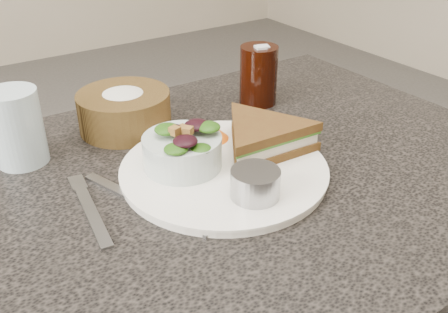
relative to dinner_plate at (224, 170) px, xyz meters
The scene contains 10 objects.
dinner_plate is the anchor object (origin of this frame).
sandwich 0.08m from the dinner_plate, ahead, with size 0.18×0.18×0.05m, color #4B3414, non-canonical shape.
salad_bowl 0.07m from the dinner_plate, 145.63° to the left, with size 0.12×0.12×0.07m, color #B6C5C0, non-canonical shape.
dressing_ramekin 0.09m from the dinner_plate, 96.07° to the right, with size 0.07×0.07×0.04m, color gray.
orange_wedge 0.09m from the dinner_plate, 70.50° to the left, with size 0.06×0.06×0.03m, color orange.
fork 0.20m from the dinner_plate, behind, with size 0.02×0.16×0.00m, color #9B9EA2.
knife 0.13m from the dinner_plate, behind, with size 0.01×0.23×0.00m, color #AFB1B7.
bread_basket 0.23m from the dinner_plate, 104.36° to the left, with size 0.16×0.16×0.09m, color brown, non-canonical shape.
cola_glass 0.28m from the dinner_plate, 42.24° to the left, with size 0.07×0.07×0.12m, color black, non-canonical shape.
water_glass 0.32m from the dinner_plate, 139.11° to the left, with size 0.08×0.08×0.12m, color silver.
Camera 1 is at (-0.34, -0.53, 1.14)m, focal length 40.00 mm.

